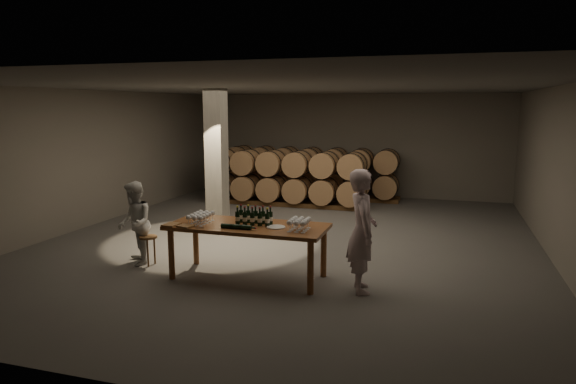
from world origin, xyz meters
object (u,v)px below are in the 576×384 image
(bottle_cluster, at_px, (254,218))
(stool, at_px, (148,241))
(notebook_near, at_px, (186,226))
(person_woman, at_px, (135,223))
(tasting_table, at_px, (248,231))
(person_man, at_px, (362,231))
(plate, at_px, (276,227))

(bottle_cluster, height_order, stool, bottle_cluster)
(notebook_near, bearing_deg, person_woman, 171.99)
(tasting_table, bearing_deg, bottle_cluster, 36.04)
(bottle_cluster, xyz_separation_m, notebook_near, (-0.98, -0.51, -0.10))
(person_man, bearing_deg, notebook_near, 80.13)
(person_woman, bearing_deg, bottle_cluster, 51.86)
(bottle_cluster, bearing_deg, person_man, -3.72)
(bottle_cluster, xyz_separation_m, person_woman, (-2.30, 0.04, -0.26))
(bottle_cluster, height_order, person_woman, person_woman)
(person_woman, bearing_deg, person_man, 50.61)
(person_man, bearing_deg, bottle_cluster, 68.30)
(notebook_near, bearing_deg, person_man, 22.75)
(notebook_near, bearing_deg, stool, 166.73)
(tasting_table, relative_size, stool, 4.88)
(person_man, xyz_separation_m, person_woman, (-4.10, 0.15, -0.20))
(tasting_table, xyz_separation_m, notebook_near, (-0.89, -0.45, 0.12))
(bottle_cluster, bearing_deg, person_woman, 179.11)
(person_woman, bearing_deg, tasting_table, 50.18)
(plate, bearing_deg, tasting_table, 174.56)
(bottle_cluster, xyz_separation_m, stool, (-2.04, 0.05, -0.57))
(notebook_near, distance_m, stool, 1.29)
(stool, relative_size, person_woman, 0.35)
(plate, distance_m, notebook_near, 1.46)
(notebook_near, xyz_separation_m, person_man, (2.78, 0.40, 0.03))
(plate, distance_m, stool, 2.51)
(bottle_cluster, height_order, notebook_near, bottle_cluster)
(bottle_cluster, bearing_deg, tasting_table, -143.96)
(plate, bearing_deg, notebook_near, -163.97)
(plate, height_order, notebook_near, notebook_near)
(tasting_table, xyz_separation_m, stool, (-1.95, 0.11, -0.36))
(plate, xyz_separation_m, person_woman, (-2.71, 0.15, -0.16))
(bottle_cluster, relative_size, person_man, 0.32)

